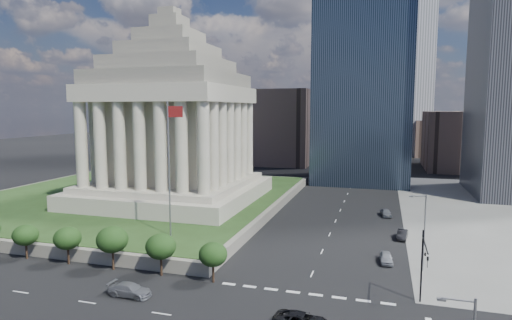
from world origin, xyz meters
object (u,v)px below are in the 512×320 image
at_px(flagpole, 170,162).
at_px(traffic_signal_ne, 424,261).
at_px(street_lamp_north, 423,228).
at_px(parked_sedan_mid, 402,235).
at_px(war_memorial, 172,106).
at_px(parked_sedan_near, 386,258).
at_px(parked_sedan_far, 386,213).
at_px(suv_grey, 130,290).

relative_size(flagpole, traffic_signal_ne, 2.50).
distance_m(street_lamp_north, parked_sedan_mid, 14.86).
height_order(war_memorial, parked_sedan_near, war_memorial).
bearing_deg(traffic_signal_ne, parked_sedan_far, 95.05).
relative_size(war_memorial, parked_sedan_near, 9.42).
distance_m(suv_grey, parked_sedan_near, 33.44).
distance_m(parked_sedan_near, parked_sedan_far, 26.43).
bearing_deg(flagpole, parked_sedan_near, 5.31).
height_order(war_memorial, parked_sedan_mid, war_memorial).
xyz_separation_m(war_memorial, traffic_signal_ne, (46.50, -34.30, -16.15)).
xyz_separation_m(parked_sedan_mid, parked_sedan_far, (-2.50, 14.41, 0.05)).
height_order(war_memorial, traffic_signal_ne, war_memorial).
height_order(war_memorial, street_lamp_north, war_memorial).
relative_size(war_memorial, traffic_signal_ne, 4.88).
bearing_deg(traffic_signal_ne, war_memorial, 143.58).
bearing_deg(war_memorial, street_lamp_north, -25.92).
bearing_deg(parked_sedan_mid, war_memorial, 175.86).
bearing_deg(parked_sedan_far, parked_sedan_mid, -90.10).
distance_m(traffic_signal_ne, parked_sedan_near, 14.37).
relative_size(suv_grey, parked_sedan_mid, 1.18).
distance_m(flagpole, street_lamp_north, 35.95).
xyz_separation_m(war_memorial, street_lamp_north, (47.33, -23.00, -15.74)).
xyz_separation_m(war_memorial, flagpole, (12.17, -24.00, -8.29)).
bearing_deg(traffic_signal_ne, street_lamp_north, 85.81).
bearing_deg(parked_sedan_near, flagpole, -178.95).
bearing_deg(war_memorial, traffic_signal_ne, -36.42).
bearing_deg(street_lamp_north, traffic_signal_ne, -94.19).
xyz_separation_m(street_lamp_north, parked_sedan_mid, (-1.83, 13.89, -4.96)).
bearing_deg(suv_grey, parked_sedan_far, -29.93).
xyz_separation_m(parked_sedan_near, parked_sedan_far, (0.00, 26.43, 0.04)).
distance_m(war_memorial, street_lamp_north, 54.92).
distance_m(street_lamp_north, parked_sedan_near, 6.84).
xyz_separation_m(street_lamp_north, suv_grey, (-31.73, -17.30, -4.93)).
height_order(street_lamp_north, parked_sedan_near, street_lamp_north).
xyz_separation_m(war_memorial, parked_sedan_far, (43.00, 5.30, -20.65)).
xyz_separation_m(traffic_signal_ne, parked_sedan_near, (-3.50, 13.17, -4.54)).
bearing_deg(parked_sedan_far, suv_grey, -130.95).
bearing_deg(parked_sedan_mid, traffic_signal_ne, -80.54).
xyz_separation_m(suv_grey, parked_sedan_near, (27.40, 19.17, -0.02)).
bearing_deg(flagpole, war_memorial, 116.89).
bearing_deg(flagpole, suv_grey, -78.13).
height_order(parked_sedan_near, parked_sedan_far, parked_sedan_far).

